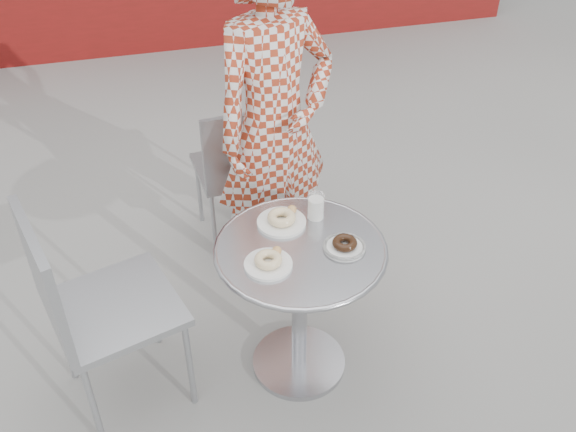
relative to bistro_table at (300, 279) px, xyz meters
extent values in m
plane|color=gray|center=(0.04, 0.04, -0.51)|extent=(60.00, 60.00, 0.00)
cylinder|color=silver|center=(0.00, 0.00, -0.50)|extent=(0.41, 0.41, 0.03)
cylinder|color=silver|center=(0.00, 0.00, -0.17)|extent=(0.06, 0.06, 0.65)
cylinder|color=silver|center=(0.00, 0.00, 0.16)|extent=(0.65, 0.65, 0.02)
torus|color=silver|center=(0.00, 0.00, 0.16)|extent=(0.67, 0.67, 0.02)
cube|color=#A2A5AA|center=(-0.07, 0.99, -0.09)|extent=(0.42, 0.42, 0.03)
cube|color=#A2A5AA|center=(-0.05, 0.80, 0.12)|extent=(0.40, 0.06, 0.39)
cube|color=#A2A5AA|center=(-0.72, 0.06, -0.02)|extent=(0.56, 0.56, 0.03)
cube|color=#A2A5AA|center=(-0.92, 0.00, 0.22)|extent=(0.16, 0.44, 0.45)
imported|color=#9C2F18|center=(0.06, 0.65, 0.32)|extent=(0.70, 0.58, 1.66)
cylinder|color=white|center=(-0.03, 0.16, 0.17)|extent=(0.20, 0.20, 0.01)
torus|color=tan|center=(-0.03, 0.16, 0.20)|extent=(0.11, 0.11, 0.04)
sphere|color=#B77A3F|center=(0.02, 0.20, 0.20)|extent=(0.04, 0.04, 0.04)
cylinder|color=white|center=(-0.14, -0.07, 0.17)|extent=(0.18, 0.18, 0.01)
torus|color=tan|center=(-0.14, -0.07, 0.19)|extent=(0.10, 0.10, 0.03)
sphere|color=#B77A3F|center=(-0.10, -0.03, 0.19)|extent=(0.04, 0.04, 0.04)
cylinder|color=white|center=(0.16, -0.05, 0.17)|extent=(0.16, 0.16, 0.01)
torus|color=black|center=(0.16, -0.05, 0.19)|extent=(0.10, 0.10, 0.03)
torus|color=black|center=(0.16, -0.05, 0.17)|extent=(0.16, 0.16, 0.01)
cylinder|color=white|center=(0.11, 0.16, 0.21)|extent=(0.06, 0.06, 0.09)
cylinder|color=white|center=(0.11, 0.16, 0.22)|extent=(0.07, 0.07, 0.11)
camera|label=1|loc=(-0.53, -1.78, 1.74)|focal=40.00mm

